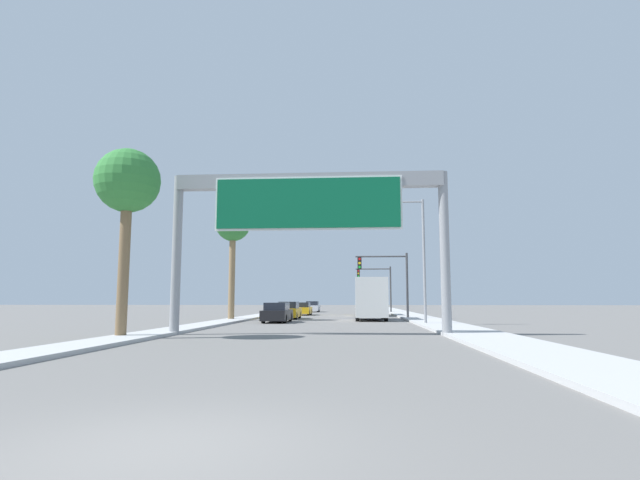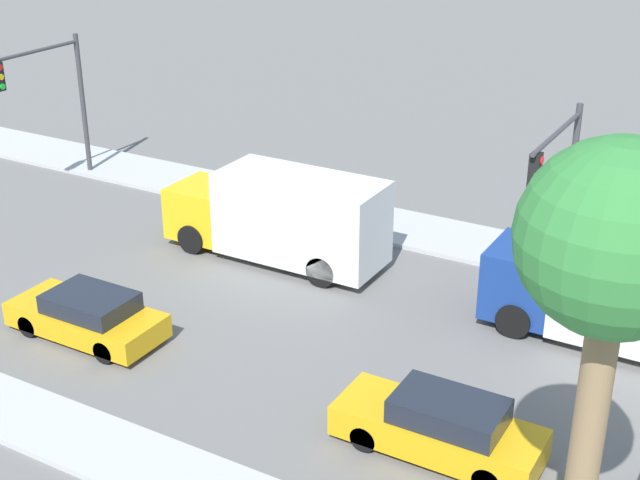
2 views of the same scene
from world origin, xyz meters
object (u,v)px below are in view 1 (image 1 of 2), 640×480
Objects in this scene: car_mid_right at (277,313)px; sign_gantry at (308,206)px; truck_box_secondary at (367,301)px; palm_tree_foreground at (128,185)px; palm_tree_background at (233,228)px; car_mid_center at (302,309)px; traffic_light_mid_block at (379,281)px; car_near_left at (313,307)px; car_mid_left at (289,311)px; traffic_light_near_intersection at (389,274)px; truck_box_primary at (371,299)px; street_lamp_right at (418,249)px.

sign_gantry is at bearing -75.17° from car_mid_right.
car_mid_right is 16.84m from truck_box_secondary.
palm_tree_foreground is 18.56m from palm_tree_background.
traffic_light_mid_block is at bearing 47.48° from car_mid_center.
traffic_light_mid_block reaches higher than car_near_left.
car_mid_left is 9.31m from traffic_light_near_intersection.
truck_box_primary is (3.50, 17.44, -4.44)m from sign_gantry.
car_mid_right is 0.57× the size of palm_tree_foreground.
palm_tree_background reaches higher than car_mid_center.
traffic_light_mid_block is at bearing 71.92° from car_mid_right.
car_mid_right is at bearing 162.19° from street_lamp_right.
truck_box_secondary is 0.90× the size of street_lamp_right.
palm_tree_foreground reaches higher than car_mid_right.
truck_box_secondary is 8.88m from traffic_light_near_intersection.
car_near_left is (0.00, 24.40, -0.02)m from car_mid_left.
traffic_light_near_intersection is 10.24m from street_lamp_right.
sign_gantry is 2.29× the size of traffic_light_mid_block.
car_mid_right is at bearing -108.08° from traffic_light_mid_block.
truck_box_primary is 0.85× the size of palm_tree_foreground.
traffic_light_mid_block is at bearing 82.50° from sign_gantry.
car_mid_left is 0.62× the size of truck_box_secondary.
traffic_light_near_intersection is 0.98× the size of traffic_light_mid_block.
street_lamp_right is at bearing -17.81° from car_mid_right.
car_near_left is at bearing 113.84° from truck_box_secondary.
street_lamp_right reaches higher than car_mid_right.
traffic_light_mid_block is 0.63× the size of palm_tree_background.
truck_box_secondary is at bearing -66.16° from car_near_left.
car_mid_center is at bearing 90.00° from car_mid_left.
truck_box_secondary is 11.99m from traffic_light_mid_block.
traffic_light_near_intersection is (1.74, 2.69, 2.18)m from truck_box_primary.
car_mid_center is 0.60× the size of truck_box_secondary.
car_mid_right is 0.67× the size of truck_box_primary.
truck_box_secondary is (7.00, 8.56, 0.85)m from car_mid_left.
car_near_left is 0.89× the size of car_mid_right.
sign_gantry is at bearing -101.35° from truck_box_primary.
car_mid_center is at bearing -132.52° from traffic_light_mid_block.
car_near_left is at bearing 106.20° from street_lamp_right.
car_mid_left is 0.81× the size of traffic_light_mid_block.
sign_gantry is at bearing -122.88° from street_lamp_right.
car_mid_right is 8.23m from truck_box_primary.
palm_tree_foreground is at bearing -90.55° from palm_tree_background.
street_lamp_right reaches higher than car_mid_left.
traffic_light_mid_block is (8.78, 9.57, 3.31)m from car_mid_center.
car_mid_left is 0.57× the size of palm_tree_foreground.
truck_box_secondary is at bearing 50.72° from car_mid_left.
truck_box_secondary is at bearing 48.17° from palm_tree_background.
sign_gantry is 1.76× the size of truck_box_secondary.
truck_box_primary is at bearing -122.96° from traffic_light_near_intersection.
palm_tree_foreground is (-4.33, -22.45, 6.01)m from car_mid_left.
street_lamp_right is (2.97, -18.50, 3.46)m from truck_box_secondary.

